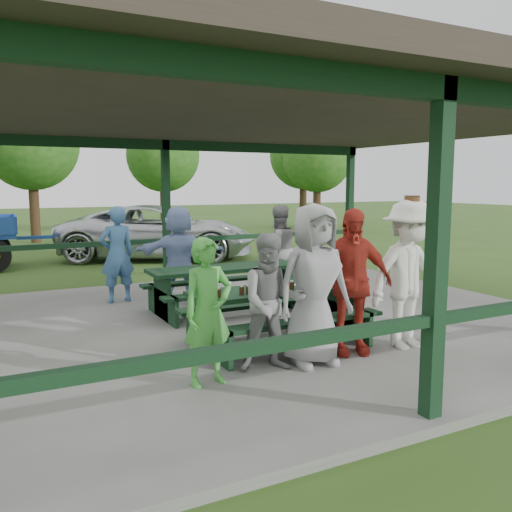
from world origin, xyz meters
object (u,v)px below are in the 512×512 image
contestant_white_fedora (409,274)px  contestant_grey_left (272,302)px  contestant_grey_mid (314,285)px  picnic_table_far (225,283)px  pickup_truck (158,232)px  contestant_green (208,312)px  spectator_blue (117,254)px  picnic_table_near (278,309)px  spectator_lblue (179,254)px  spectator_grey (278,250)px  contestant_red (350,282)px

contestant_white_fedora → contestant_grey_left: bearing=177.2°
contestant_grey_mid → contestant_white_fedora: 1.45m
picnic_table_far → pickup_truck: pickup_truck is taller
contestant_green → spectator_blue: 4.45m
picnic_table_near → contestant_white_fedora: bearing=-32.4°
contestant_green → spectator_blue: bearing=81.0°
picnic_table_far → picnic_table_near: bearing=-94.0°
spectator_lblue → pickup_truck: 6.54m
contestant_white_fedora → spectator_grey: size_ratio=1.15×
picnic_table_near → contestant_red: size_ratio=1.30×
picnic_table_far → contestant_grey_mid: (-0.17, -2.89, 0.47)m
picnic_table_near → pickup_truck: (1.27, 9.33, 0.22)m
contestant_red → spectator_lblue: bearing=121.9°
contestant_green → contestant_white_fedora: 2.79m
contestant_white_fedora → pickup_truck: contestant_white_fedora is taller
picnic_table_near → spectator_grey: 3.27m
picnic_table_near → contestant_green: bearing=-145.9°
contestant_grey_mid → pickup_truck: size_ratio=0.33×
pickup_truck → contestant_green: bearing=-168.7°
contestant_green → picnic_table_far: bearing=54.9°
pickup_truck → spectator_blue: bearing=-177.9°
spectator_blue → picnic_table_far: bearing=125.9°
contestant_red → contestant_white_fedora: size_ratio=0.93×
picnic_table_far → spectator_blue: spectator_blue is taller
picnic_table_far → spectator_lblue: 1.16m
contestant_green → pickup_truck: bearing=67.8°
spectator_lblue → contestant_grey_left: bearing=109.7°
contestant_grey_left → spectator_blue: spectator_blue is taller
picnic_table_near → spectator_grey: spectator_grey is taller
contestant_grey_left → spectator_blue: 4.44m
contestant_red → pickup_truck: (0.68, 10.09, -0.22)m
spectator_blue → contestant_green: bearing=81.8°
spectator_grey → picnic_table_far: bearing=30.5°
picnic_table_near → spectator_lblue: (-0.31, 2.99, 0.40)m
spectator_blue → spectator_grey: spectator_blue is taller
picnic_table_far → contestant_red: (0.46, -2.76, 0.43)m
pickup_truck → spectator_lblue: bearing=-168.2°
contestant_white_fedora → spectator_lblue: 4.26m
contestant_red → spectator_blue: (-1.87, 4.28, -0.05)m
spectator_blue → pickup_truck: bearing=-120.7°
pickup_truck → contestant_grey_mid: bearing=-161.5°
contestant_red → contestant_green: bearing=-156.7°
spectator_grey → contestant_red: bearing=75.6°
contestant_green → contestant_red: size_ratio=0.86×
picnic_table_near → contestant_grey_mid: 1.01m
contestant_red → spectator_grey: contestant_red is taller
spectator_lblue → spectator_grey: spectator_lblue is taller
picnic_table_far → pickup_truck: bearing=81.2°
contestant_grey_mid → picnic_table_near: bearing=91.6°
contestant_green → pickup_truck: (2.64, 10.26, -0.09)m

